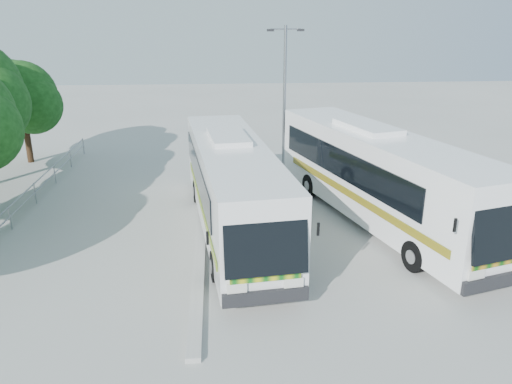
{
  "coord_description": "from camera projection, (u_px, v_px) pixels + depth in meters",
  "views": [
    {
      "loc": [
        -1.55,
        -16.4,
        8.13
      ],
      "look_at": [
        -0.07,
        2.27,
        1.59
      ],
      "focal_mm": 35.0,
      "sensor_mm": 36.0,
      "label": 1
    }
  ],
  "objects": [
    {
      "name": "ground",
      "position": [
        263.0,
        253.0,
        18.23
      ],
      "size": [
        100.0,
        100.0,
        0.0
      ],
      "primitive_type": "plane",
      "color": "#ADADA7",
      "rests_on": "ground"
    },
    {
      "name": "kerb_divider",
      "position": [
        201.0,
        231.0,
        19.91
      ],
      "size": [
        0.4,
        16.0,
        0.15
      ],
      "primitive_type": "cube",
      "color": "#B2B2AD",
      "rests_on": "ground"
    },
    {
      "name": "railing",
      "position": [
        18.0,
        204.0,
        21.0
      ],
      "size": [
        0.06,
        22.0,
        1.0
      ],
      "color": "gray",
      "rests_on": "ground"
    },
    {
      "name": "tree_far_e",
      "position": [
        22.0,
        97.0,
        28.52
      ],
      "size": [
        4.54,
        4.28,
        5.92
      ],
      "color": "#382314",
      "rests_on": "ground"
    },
    {
      "name": "coach_main",
      "position": [
        233.0,
        185.0,
        19.63
      ],
      "size": [
        3.99,
        12.89,
        3.52
      ],
      "rotation": [
        0.0,
        0.0,
        0.11
      ],
      "color": "white",
      "rests_on": "ground"
    },
    {
      "name": "coach_adjacent",
      "position": [
        379.0,
        175.0,
        20.46
      ],
      "size": [
        6.19,
        13.65,
        3.73
      ],
      "rotation": [
        0.0,
        0.0,
        0.27
      ],
      "color": "white",
      "rests_on": "ground"
    },
    {
      "name": "lamppost",
      "position": [
        284.0,
        96.0,
        26.01
      ],
      "size": [
        1.91,
        0.39,
        7.8
      ],
      "rotation": [
        0.0,
        0.0,
        0.11
      ],
      "color": "gray",
      "rests_on": "ground"
    }
  ]
}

